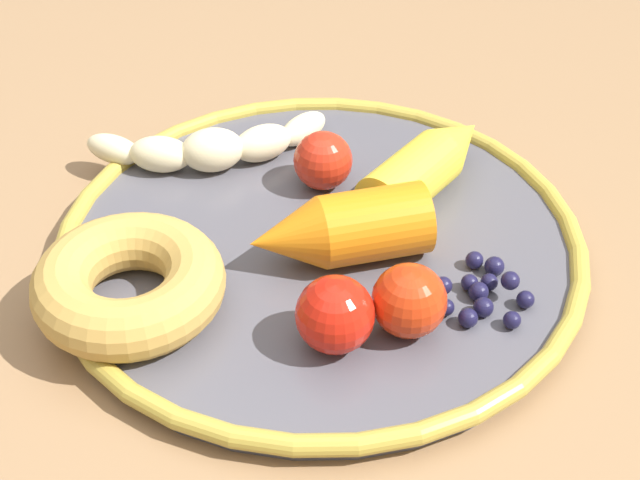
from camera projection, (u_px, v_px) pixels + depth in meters
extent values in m
cube|color=#8F6B48|center=(249.00, 309.00, 0.57)|extent=(1.19, 0.81, 0.03)
cube|color=olive|center=(152.00, 190.00, 1.27)|extent=(0.05, 0.05, 0.70)
cylinder|color=#4F4E57|center=(320.00, 247.00, 0.58)|extent=(0.32, 0.32, 0.01)
torus|color=#B19939|center=(320.00, 240.00, 0.58)|extent=(0.33, 0.33, 0.01)
ellipsoid|color=beige|center=(114.00, 149.00, 0.64)|extent=(0.03, 0.04, 0.02)
ellipsoid|color=beige|center=(161.00, 154.00, 0.63)|extent=(0.03, 0.05, 0.02)
ellipsoid|color=beige|center=(212.00, 150.00, 0.63)|extent=(0.05, 0.05, 0.03)
ellipsoid|color=beige|center=(262.00, 143.00, 0.64)|extent=(0.05, 0.05, 0.02)
ellipsoid|color=beige|center=(303.00, 129.00, 0.66)|extent=(0.05, 0.04, 0.02)
cylinder|color=orange|center=(373.00, 224.00, 0.55)|extent=(0.07, 0.08, 0.04)
cone|color=orange|center=(286.00, 239.00, 0.54)|extent=(0.06, 0.06, 0.04)
cylinder|color=yellow|center=(410.00, 179.00, 0.60)|extent=(0.08, 0.06, 0.04)
cone|color=yellow|center=(457.00, 140.00, 0.63)|extent=(0.06, 0.05, 0.04)
torus|color=#C09445|center=(129.00, 283.00, 0.52)|extent=(0.15, 0.15, 0.03)
sphere|color=#191638|center=(469.00, 283.00, 0.54)|extent=(0.01, 0.01, 0.01)
sphere|color=#191638|center=(468.00, 318.00, 0.52)|extent=(0.01, 0.01, 0.01)
sphere|color=#191638|center=(445.00, 310.00, 0.52)|extent=(0.01, 0.01, 0.01)
sphere|color=#191638|center=(483.00, 307.00, 0.52)|extent=(0.01, 0.01, 0.01)
sphere|color=#191638|center=(474.00, 260.00, 0.55)|extent=(0.01, 0.01, 0.01)
sphere|color=#191638|center=(512.00, 318.00, 0.52)|extent=(0.01, 0.01, 0.01)
sphere|color=#191638|center=(489.00, 282.00, 0.54)|extent=(0.01, 0.01, 0.01)
sphere|color=#191638|center=(525.00, 300.00, 0.53)|extent=(0.01, 0.01, 0.01)
sphere|color=#191638|center=(494.00, 266.00, 0.55)|extent=(0.01, 0.01, 0.01)
sphere|color=#191638|center=(479.00, 292.00, 0.53)|extent=(0.01, 0.01, 0.01)
sphere|color=#191638|center=(510.00, 281.00, 0.53)|extent=(0.01, 0.01, 0.01)
sphere|color=#191638|center=(443.00, 286.00, 0.52)|extent=(0.01, 0.01, 0.01)
sphere|color=red|center=(323.00, 161.00, 0.61)|extent=(0.04, 0.04, 0.04)
sphere|color=red|center=(335.00, 315.00, 0.50)|extent=(0.04, 0.04, 0.04)
sphere|color=red|center=(409.00, 301.00, 0.51)|extent=(0.04, 0.04, 0.04)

